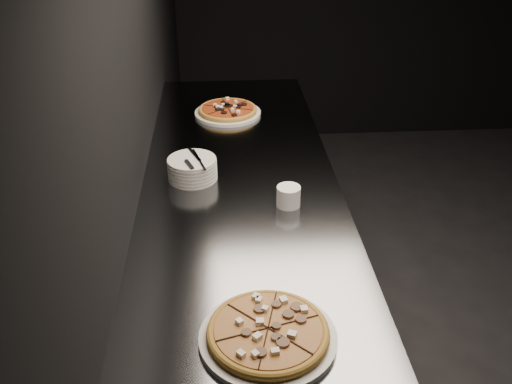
{
  "coord_description": "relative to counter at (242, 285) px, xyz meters",
  "views": [
    {
      "loc": [
        -2.2,
        -1.84,
        1.97
      ],
      "look_at": [
        -2.08,
        -0.09,
        0.95
      ],
      "focal_mm": 40.0,
      "sensor_mm": 36.0,
      "label": 1
    }
  ],
  "objects": [
    {
      "name": "plate_stack",
      "position": [
        -0.18,
        0.09,
        0.5
      ],
      "size": [
        0.18,
        0.18,
        0.08
      ],
      "color": "silver",
      "rests_on": "counter"
    },
    {
      "name": "ramekin",
      "position": [
        0.16,
        -0.13,
        0.5
      ],
      "size": [
        0.08,
        0.08,
        0.07
      ],
      "color": "silver",
      "rests_on": "counter"
    },
    {
      "name": "cutlery",
      "position": [
        -0.17,
        0.08,
        0.54
      ],
      "size": [
        0.06,
        0.2,
        0.01
      ],
      "rotation": [
        0.0,
        0.0,
        0.37
      ],
      "color": "#B3B6BA",
      "rests_on": "plate_stack"
    },
    {
      "name": "wall_left",
      "position": [
        -0.37,
        0.0,
        0.94
      ],
      "size": [
        0.02,
        5.0,
        2.8
      ],
      "primitive_type": "cube",
      "color": "black",
      "rests_on": "floor"
    },
    {
      "name": "pizza_mushroom",
      "position": [
        0.03,
        -0.78,
        0.48
      ],
      "size": [
        0.38,
        0.38,
        0.04
      ],
      "rotation": [
        0.0,
        0.0,
        0.28
      ],
      "color": "silver",
      "rests_on": "counter"
    },
    {
      "name": "pizza_tomato",
      "position": [
        -0.03,
        0.72,
        0.48
      ],
      "size": [
        0.36,
        0.36,
        0.04
      ],
      "rotation": [
        0.0,
        0.0,
        -0.34
      ],
      "color": "silver",
      "rests_on": "counter"
    },
    {
      "name": "counter",
      "position": [
        0.0,
        0.0,
        0.0
      ],
      "size": [
        0.74,
        2.44,
        0.92
      ],
      "color": "slate",
      "rests_on": "floor"
    }
  ]
}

